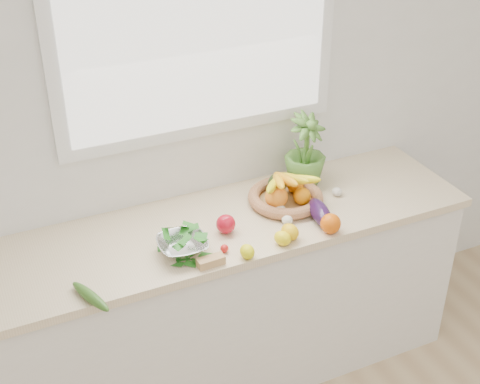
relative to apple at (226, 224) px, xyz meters
name	(u,v)px	position (x,y,z in m)	size (l,w,h in m)	color
back_wall	(200,103)	(0.04, 0.38, 0.41)	(4.50, 0.02, 2.70)	white
counter_cabinet	(229,303)	(0.04, 0.08, -0.51)	(2.20, 0.58, 0.86)	silver
countertop	(228,225)	(0.04, 0.08, -0.06)	(2.24, 0.62, 0.04)	beige
window_frame	(198,15)	(0.04, 0.36, 0.81)	(1.30, 0.03, 1.10)	white
window_pane	(200,16)	(0.04, 0.34, 0.81)	(1.18, 0.01, 0.98)	white
orange_loose	(331,224)	(0.41, -0.19, 0.00)	(0.09, 0.09, 0.09)	#DC5706
lemon_a	(290,232)	(0.23, -0.16, -0.01)	(0.07, 0.09, 0.07)	#F2B70D
lemon_b	(247,252)	(0.01, -0.20, -0.01)	(0.06, 0.07, 0.06)	yellow
lemon_c	(283,238)	(0.18, -0.18, -0.01)	(0.06, 0.08, 0.06)	yellow
apple	(226,224)	(0.00, 0.00, 0.00)	(0.08, 0.08, 0.08)	#B10E1F
ginger	(211,261)	(-0.15, -0.19, -0.02)	(0.11, 0.05, 0.04)	tan
garlic_a	(287,220)	(0.27, -0.06, -0.02)	(0.05, 0.05, 0.04)	white
garlic_b	(337,192)	(0.60, 0.06, -0.02)	(0.05, 0.05, 0.04)	beige
garlic_c	(280,210)	(0.28, 0.03, -0.02)	(0.05, 0.05, 0.04)	beige
eggplant	(320,212)	(0.42, -0.09, 0.00)	(0.08, 0.21, 0.08)	#260E35
cucumber	(90,296)	(-0.64, -0.20, -0.02)	(0.04, 0.23, 0.04)	#2A5519
radish	(224,248)	(-0.06, -0.13, -0.02)	(0.04, 0.04, 0.04)	red
potted_herb	(306,150)	(0.51, 0.23, 0.14)	(0.20, 0.20, 0.36)	#4D812E
fruit_basket	(285,193)	(0.35, 0.11, 0.01)	(0.35, 0.35, 0.18)	tan
colander_with_spinach	(182,242)	(-0.22, -0.07, 0.01)	(0.22, 0.22, 0.11)	silver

